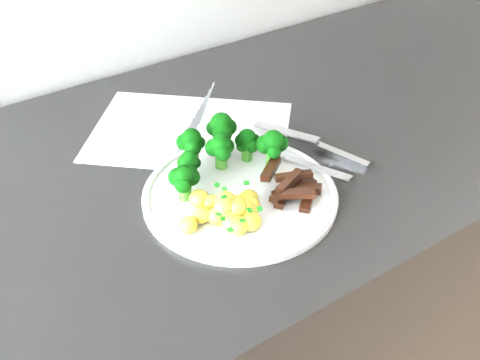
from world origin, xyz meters
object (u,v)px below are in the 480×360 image
Objects in this scene: beef_strips at (291,187)px; fork at (302,161)px; potatoes at (229,210)px; recipe_paper at (190,131)px; knife at (325,148)px; broccoli at (222,148)px; counter at (248,343)px; plate at (240,194)px.

beef_strips reaches higher than fork.
potatoes reaches higher than fork.
knife is at bearing -50.35° from recipe_paper.
potatoes is at bearing -164.76° from knife.
beef_strips is 0.68× the size of fork.
knife is (0.15, -0.04, -0.04)m from broccoli.
broccoli is (-0.08, -0.04, 0.52)m from counter.
recipe_paper is 0.23m from potatoes.
fork reaches higher than counter.
knife is (0.06, 0.02, -0.01)m from fork.
recipe_paper is 0.13m from broccoli.
broccoli is 0.11m from potatoes.
plate reaches higher than counter.
knife is at bearing -13.68° from broccoli.
beef_strips is (0.05, -0.04, 0.01)m from plate.
potatoes is 0.15m from fork.
fork is at bearing -77.90° from counter.
knife is (0.16, 0.02, 0.00)m from plate.
recipe_paper is 3.18× the size of potatoes.
potatoes is 0.71× the size of fork.
broccoli is 0.11m from beef_strips.
broccoli is at bearing 166.32° from knife.
plate is at bearing -173.54° from knife.
counter is 6.91× the size of recipe_paper.
fork reaches higher than recipe_paper.
recipe_paper is 0.21m from knife.
fork is at bearing 15.07° from potatoes.
counter is at bearing 29.34° from broccoli.
counter is at bearing 133.73° from knife.
plate is at bearing -99.17° from recipe_paper.
counter is at bearing 46.87° from potatoes.
plate is 2.26× the size of potatoes.
potatoes reaches higher than counter.
plate is at bearing -98.83° from broccoli.
broccoli is at bearing 81.17° from plate.
recipe_paper is 0.22m from beef_strips.
plate is 1.61× the size of fork.
broccoli reaches higher than potatoes.
knife reaches higher than recipe_paper.
fork reaches higher than plate.
recipe_paper is 3.34× the size of beef_strips.
potatoes is 0.10m from beef_strips.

